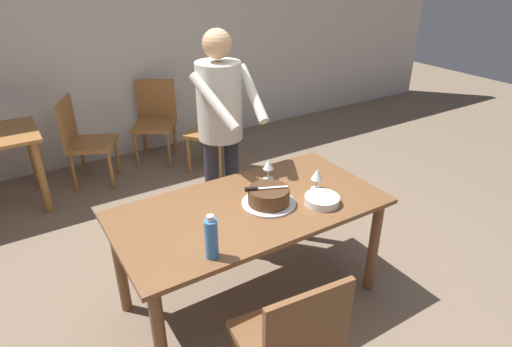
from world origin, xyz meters
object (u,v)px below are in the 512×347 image
(wine_glass_near, at_px, (268,165))
(background_chair_0, at_px, (155,118))
(water_bottle, at_px, (211,238))
(person_cutting_cake, at_px, (221,122))
(wine_glass_far, at_px, (317,175))
(background_chair_1, at_px, (84,139))
(plate_stack, at_px, (322,200))
(cake_knife, at_px, (257,189))
(background_chair_2, at_px, (216,128))
(chair_near_side, at_px, (292,341))
(main_dining_table, at_px, (250,220))
(cake_on_platter, at_px, (269,197))

(wine_glass_near, bearing_deg, background_chair_0, 89.90)
(water_bottle, height_order, person_cutting_cake, person_cutting_cake)
(wine_glass_near, bearing_deg, water_bottle, -141.60)
(water_bottle, relative_size, person_cutting_cake, 0.15)
(wine_glass_far, xyz_separation_m, background_chair_1, (-1.01, 2.41, -0.36))
(wine_glass_near, relative_size, water_bottle, 0.58)
(wine_glass_far, distance_m, person_cutting_cake, 0.80)
(plate_stack, bearing_deg, background_chair_0, 91.90)
(wine_glass_near, height_order, water_bottle, water_bottle)
(cake_knife, distance_m, background_chair_2, 2.09)
(chair_near_side, bearing_deg, wine_glass_near, 62.14)
(water_bottle, height_order, background_chair_0, water_bottle)
(main_dining_table, height_order, chair_near_side, chair_near_side)
(main_dining_table, relative_size, person_cutting_cake, 0.98)
(chair_near_side, bearing_deg, background_chair_0, 80.56)
(chair_near_side, height_order, background_chair_1, same)
(wine_glass_far, relative_size, background_chair_1, 0.16)
(cake_on_platter, distance_m, background_chair_0, 2.65)
(main_dining_table, distance_m, cake_on_platter, 0.20)
(plate_stack, bearing_deg, background_chair_2, 80.76)
(background_chair_2, bearing_deg, plate_stack, -99.24)
(cake_on_platter, height_order, person_cutting_cake, person_cutting_cake)
(cake_on_platter, bearing_deg, person_cutting_cake, 86.91)
(main_dining_table, distance_m, background_chair_2, 2.06)
(main_dining_table, xyz_separation_m, background_chair_2, (0.74, 1.92, -0.15))
(cake_on_platter, bearing_deg, main_dining_table, 158.44)
(wine_glass_near, height_order, chair_near_side, chair_near_side)
(wine_glass_near, distance_m, background_chair_2, 1.77)
(water_bottle, distance_m, background_chair_0, 3.02)
(background_chair_2, bearing_deg, wine_glass_far, -97.47)
(cake_knife, height_order, wine_glass_far, wine_glass_far)
(cake_knife, height_order, water_bottle, water_bottle)
(wine_glass_far, xyz_separation_m, water_bottle, (-0.91, -0.28, 0.01))
(cake_knife, bearing_deg, background_chair_1, 103.46)
(wine_glass_far, bearing_deg, chair_near_side, -134.33)
(person_cutting_cake, bearing_deg, background_chair_0, 85.38)
(wine_glass_far, height_order, chair_near_side, chair_near_side)
(wine_glass_near, bearing_deg, wine_glass_far, -57.72)
(background_chair_1, bearing_deg, wine_glass_far, -67.23)
(chair_near_side, relative_size, background_chair_2, 1.00)
(chair_near_side, bearing_deg, plate_stack, 42.20)
(cake_knife, relative_size, background_chair_1, 0.29)
(cake_on_platter, bearing_deg, cake_knife, 157.08)
(chair_near_side, distance_m, background_chair_0, 3.44)
(chair_near_side, xyz_separation_m, background_chair_2, (1.00, 2.73, 0.00))
(background_chair_0, distance_m, background_chair_2, 0.79)
(plate_stack, relative_size, person_cutting_cake, 0.13)
(background_chair_1, height_order, background_chair_2, same)
(cake_knife, xyz_separation_m, background_chair_2, (0.70, 1.93, -0.37))
(wine_glass_far, relative_size, water_bottle, 0.58)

